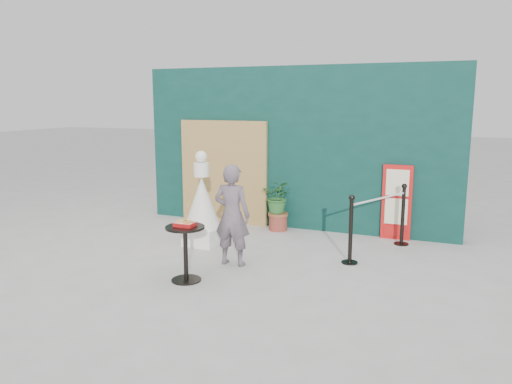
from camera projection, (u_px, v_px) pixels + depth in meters
name	position (u px, v px, depth m)	size (l,w,h in m)	color
ground	(222.00, 280.00, 6.71)	(60.00, 60.00, 0.00)	#ADAAA5
back_wall	(296.00, 148.00, 9.31)	(6.00, 0.30, 3.00)	#0A302A
bamboo_fence	(223.00, 172.00, 9.73)	(1.80, 0.08, 2.00)	tan
woman	(232.00, 215.00, 7.21)	(0.54, 0.36, 1.49)	#665760
menu_board	(397.00, 202.00, 8.57)	(0.50, 0.07, 1.30)	red
statue	(202.00, 207.00, 8.26)	(0.61, 0.61, 1.57)	white
cafe_table	(185.00, 245.00, 6.60)	(0.52, 0.52, 0.75)	black
food_basket	(185.00, 224.00, 6.55)	(0.26, 0.19, 0.11)	#AD1213
planter	(278.00, 201.00, 9.19)	(0.55, 0.48, 0.94)	brown
stanchion_barrier	(378.00, 223.00, 7.80)	(0.84, 1.54, 1.03)	black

